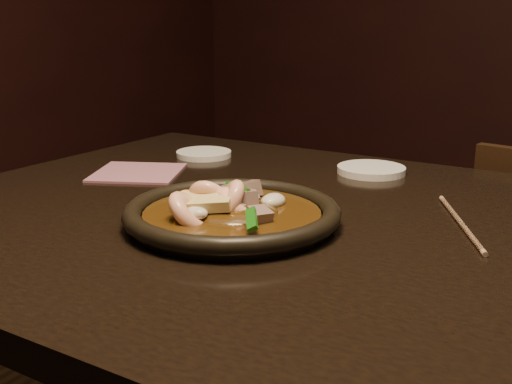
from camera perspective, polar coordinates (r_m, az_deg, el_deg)
The scene contains 8 objects.
table at distance 0.89m, azimuth 15.03°, elevation -8.97°, with size 1.60×0.90×0.75m.
plate at distance 0.90m, azimuth -2.14°, elevation -2.03°, with size 0.30×0.30×0.03m.
stirfry at distance 0.89m, azimuth -2.47°, elevation -1.56°, with size 0.16×0.20×0.07m.
soy_dish at distance 0.90m, azimuth 1.52°, elevation -2.46°, with size 0.10×0.10×0.01m, color white.
saucer_left at distance 1.34m, azimuth -4.66°, elevation 3.40°, with size 0.11×0.11×0.01m, color white.
saucer_right at distance 1.21m, azimuth 10.21°, elevation 1.95°, with size 0.13×0.13×0.01m, color white.
chopsticks at distance 0.94m, azimuth 17.72°, elevation -2.60°, with size 0.13×0.22×0.01m.
napkin at distance 1.21m, azimuth -10.46°, elevation 1.71°, with size 0.15×0.15×0.00m, color #955C6A.
Camera 1 is at (0.22, -0.79, 1.03)m, focal length 45.00 mm.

